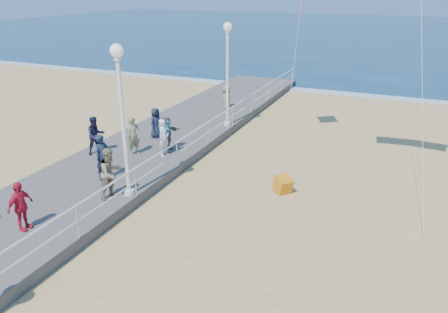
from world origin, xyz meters
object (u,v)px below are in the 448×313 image
at_px(spectator_1, 111,173).
at_px(beach_walker_c, 226,100).
at_px(spectator_3, 20,206).
at_px(box_kite, 283,186).
at_px(lamp_post_mid, 122,107).
at_px(toddler_held, 168,129).
at_px(spectator_4, 156,123).
at_px(spectator_6, 134,136).
at_px(spectator_7, 96,135).
at_px(spectator_0, 103,157).
at_px(lamp_post_far, 227,64).
at_px(woman_holding_toddler, 164,138).
at_px(spectator_5, 167,134).

height_order(spectator_1, beach_walker_c, spectator_1).
distance_m(spectator_3, box_kite, 9.10).
relative_size(lamp_post_mid, spectator_1, 2.87).
xyz_separation_m(lamp_post_mid, toddler_held, (-0.68, 4.03, -2.05)).
relative_size(spectator_4, spectator_6, 0.88).
distance_m(lamp_post_mid, spectator_1, 2.40).
height_order(spectator_7, beach_walker_c, spectator_7).
relative_size(spectator_0, spectator_3, 1.14).
distance_m(spectator_3, spectator_7, 6.50).
distance_m(lamp_post_far, box_kite, 8.33).
distance_m(lamp_post_far, spectator_6, 6.40).
distance_m(toddler_held, beach_walker_c, 8.26).
relative_size(spectator_0, beach_walker_c, 0.99).
bearing_deg(spectator_6, lamp_post_mid, -122.80).
bearing_deg(spectator_7, spectator_4, 7.66).
bearing_deg(spectator_7, spectator_6, -38.63).
bearing_deg(spectator_4, spectator_7, 166.01).
bearing_deg(lamp_post_mid, spectator_4, 112.84).
height_order(toddler_held, spectator_1, spectator_1).
height_order(spectator_1, box_kite, spectator_1).
xyz_separation_m(toddler_held, spectator_3, (-0.91, -7.32, -0.42)).
height_order(toddler_held, spectator_3, spectator_3).
bearing_deg(box_kite, lamp_post_far, 80.21).
distance_m(woman_holding_toddler, spectator_7, 3.04).
xyz_separation_m(spectator_4, spectator_7, (-1.24, -2.94, 0.10)).
height_order(spectator_4, spectator_5, spectator_5).
xyz_separation_m(spectator_1, spectator_6, (-1.70, 3.86, -0.08)).
height_order(beach_walker_c, box_kite, beach_walker_c).
bearing_deg(spectator_0, beach_walker_c, 9.49).
xyz_separation_m(lamp_post_far, spectator_5, (-1.01, -4.54, -2.47)).
xyz_separation_m(woman_holding_toddler, spectator_4, (-1.62, 1.93, -0.08)).
xyz_separation_m(spectator_6, box_kite, (6.95, -0.36, -0.95)).
xyz_separation_m(spectator_6, beach_walker_c, (0.69, 8.76, -0.33)).
xyz_separation_m(spectator_4, box_kite, (7.28, -2.71, -0.85)).
xyz_separation_m(lamp_post_far, spectator_4, (-2.45, -3.19, -2.51)).
bearing_deg(lamp_post_far, spectator_3, -97.38).
distance_m(spectator_0, beach_walker_c, 11.48).
bearing_deg(spectator_0, spectator_3, -168.30).
relative_size(lamp_post_far, spectator_5, 3.35).
height_order(spectator_4, spectator_7, spectator_7).
distance_m(spectator_4, box_kite, 7.81).
relative_size(toddler_held, spectator_7, 0.43).
bearing_deg(spectator_5, spectator_1, -169.00).
relative_size(lamp_post_far, spectator_3, 3.34).
relative_size(spectator_3, box_kite, 2.65).
height_order(toddler_held, spectator_0, spectator_0).
bearing_deg(spectator_6, spectator_0, -144.68).
relative_size(lamp_post_far, woman_holding_toddler, 3.23).
xyz_separation_m(lamp_post_far, spectator_3, (-1.59, -12.29, -2.47)).
bearing_deg(spectator_5, spectator_7, 124.73).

